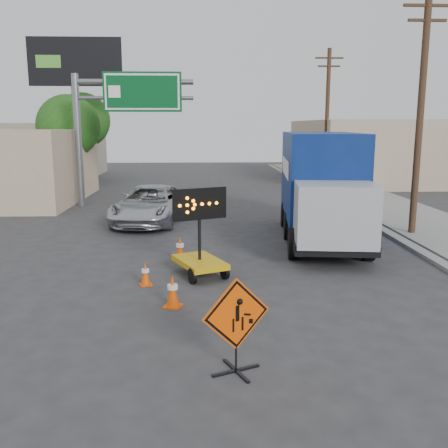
{
  "coord_description": "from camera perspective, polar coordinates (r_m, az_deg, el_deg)",
  "views": [
    {
      "loc": [
        -0.1,
        -8.53,
        4.2
      ],
      "look_at": [
        0.45,
        3.87,
        1.75
      ],
      "focal_mm": 40.0,
      "sensor_mm": 36.0,
      "label": 1
    }
  ],
  "objects": [
    {
      "name": "tree_left_near",
      "position": [
        31.54,
        -17.36,
        10.6
      ],
      "size": [
        3.71,
        3.71,
        6.03
      ],
      "color": "#472F1E",
      "rests_on": "ground"
    },
    {
      "name": "building_right_far",
      "position": [
        40.74,
        16.38,
        8.04
      ],
      "size": [
        10.0,
        14.0,
        4.6
      ],
      "primitive_type": "cube",
      "color": "tan",
      "rests_on": "ground"
    },
    {
      "name": "utility_pole_near",
      "position": [
        20.23,
        21.53,
        11.78
      ],
      "size": [
        1.8,
        0.26,
        9.0
      ],
      "color": "#472F1E",
      "rests_on": "ground"
    },
    {
      "name": "construction_sign",
      "position": [
        8.66,
        1.4,
        -11.25
      ],
      "size": [
        1.19,
        0.86,
        1.7
      ],
      "rotation": [
        0.0,
        0.0,
        0.41
      ],
      "color": "black",
      "rests_on": "ground"
    },
    {
      "name": "cone_b",
      "position": [
        13.55,
        -8.97,
        -5.63
      ],
      "size": [
        0.4,
        0.4,
        0.63
      ],
      "rotation": [
        0.0,
        0.0,
        0.31
      ],
      "color": "#E74A04",
      "rests_on": "ground"
    },
    {
      "name": "cone_a",
      "position": [
        11.87,
        -5.89,
        -7.64
      ],
      "size": [
        0.5,
        0.5,
        0.77
      ],
      "rotation": [
        0.0,
        0.0,
        -0.35
      ],
      "color": "#E74A04",
      "rests_on": "ground"
    },
    {
      "name": "cone_c",
      "position": [
        15.83,
        -5.05,
        -2.8
      ],
      "size": [
        0.51,
        0.51,
        0.78
      ],
      "rotation": [
        0.0,
        0.0,
        -0.35
      ],
      "color": "#E74A04",
      "rests_on": "ground"
    },
    {
      "name": "pickup_truck",
      "position": [
        22.21,
        -8.43,
        2.24
      ],
      "size": [
        3.37,
        6.05,
        1.6
      ],
      "primitive_type": "imported",
      "rotation": [
        0.0,
        0.0,
        -0.13
      ],
      "color": "silver",
      "rests_on": "ground"
    },
    {
      "name": "highway_gantry",
      "position": [
        26.85,
        -12.14,
        12.78
      ],
      "size": [
        6.18,
        0.38,
        6.9
      ],
      "color": "slate",
      "rests_on": "ground"
    },
    {
      "name": "curb_right",
      "position": [
        24.98,
        14.49,
        1.27
      ],
      "size": [
        0.4,
        60.0,
        0.12
      ],
      "primitive_type": "cube",
      "color": "gray",
      "rests_on": "ground"
    },
    {
      "name": "storefront_left_far",
      "position": [
        45.11,
        -22.05,
        7.82
      ],
      "size": [
        12.0,
        10.0,
        4.4
      ],
      "primitive_type": "cube",
      "color": "gray",
      "rests_on": "ground"
    },
    {
      "name": "billboard",
      "position": [
        35.52,
        -16.61,
        15.81
      ],
      "size": [
        6.1,
        0.54,
        9.85
      ],
      "color": "slate",
      "rests_on": "ground"
    },
    {
      "name": "arrow_board",
      "position": [
        14.16,
        -2.8,
        -3.67
      ],
      "size": [
        1.68,
        2.04,
        2.52
      ],
      "rotation": [
        0.0,
        0.0,
        0.42
      ],
      "color": "#CA9A0B",
      "rests_on": "ground"
    },
    {
      "name": "box_truck",
      "position": [
        18.71,
        10.99,
        3.56
      ],
      "size": [
        3.37,
        8.54,
        3.94
      ],
      "rotation": [
        0.0,
        0.0,
        -0.11
      ],
      "color": "black",
      "rests_on": "ground"
    },
    {
      "name": "sidewalk_right",
      "position": [
        25.75,
        19.39,
        1.31
      ],
      "size": [
        4.0,
        60.0,
        0.15
      ],
      "primitive_type": "cube",
      "color": "gray",
      "rests_on": "ground"
    },
    {
      "name": "utility_pole_far",
      "position": [
        33.53,
        11.68,
        11.77
      ],
      "size": [
        1.8,
        0.26,
        9.0
      ],
      "color": "#472F1E",
      "rests_on": "ground"
    },
    {
      "name": "ground",
      "position": [
        9.51,
        -1.74,
        -15.04
      ],
      "size": [
        100.0,
        100.0,
        0.0
      ],
      "primitive_type": "plane",
      "color": "#2D2D30",
      "rests_on": "ground"
    },
    {
      "name": "tree_left_far",
      "position": [
        39.55,
        -15.87,
        11.32
      ],
      "size": [
        4.1,
        4.1,
        6.66
      ],
      "color": "#472F1E",
      "rests_on": "ground"
    }
  ]
}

